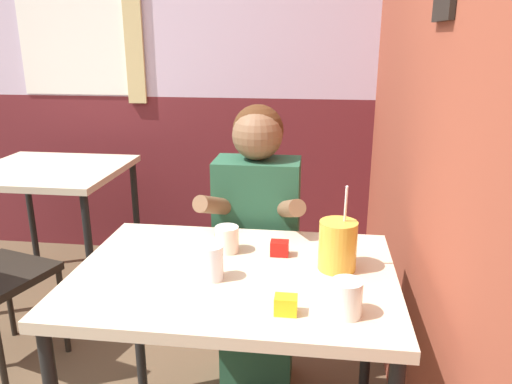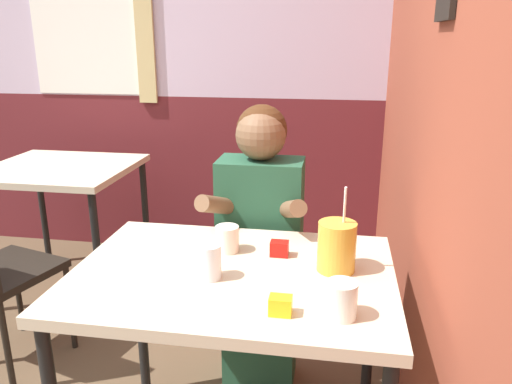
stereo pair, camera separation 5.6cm
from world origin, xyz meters
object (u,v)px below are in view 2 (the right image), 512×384
background_table (61,181)px  cocktail_pitcher (337,247)px  person_seated (260,246)px  main_table (233,293)px

background_table → cocktail_pitcher: 1.92m
person_seated → background_table: bearing=153.2°
person_seated → cocktail_pitcher: bearing=-55.7°
main_table → background_table: (-1.25, 1.15, -0.01)m
background_table → person_seated: person_seated is taller
main_table → person_seated: person_seated is taller
main_table → cocktail_pitcher: 0.36m
background_table → person_seated: (1.26, -0.64, -0.05)m
main_table → person_seated: size_ratio=0.81×
background_table → cocktail_pitcher: cocktail_pitcher is taller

